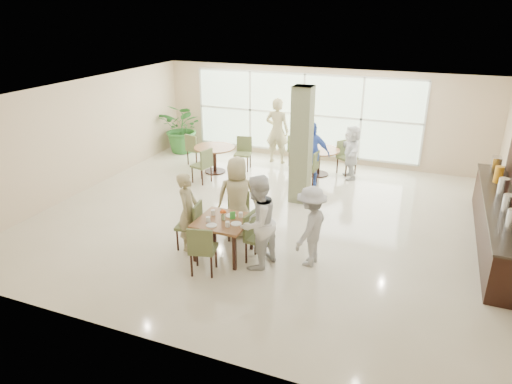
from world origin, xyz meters
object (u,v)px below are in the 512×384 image
at_px(teen_left, 188,211).
at_px(teen_standing, 311,226).
at_px(round_table_left, 215,152).
at_px(adult_standing, 277,131).
at_px(teen_far, 238,197).
at_px(buffet_counter, 499,219).
at_px(adult_a, 310,154).
at_px(round_table_right, 319,155).
at_px(main_table, 223,224).
at_px(potted_plant, 183,128).
at_px(teen_right, 257,222).
at_px(adult_b, 351,152).

xyz_separation_m(teen_left, teen_standing, (2.37, 0.29, -0.02)).
distance_m(round_table_left, adult_standing, 2.06).
bearing_deg(teen_standing, teen_far, -99.49).
distance_m(buffet_counter, adult_a, 4.75).
bearing_deg(round_table_right, main_table, -95.93).
distance_m(potted_plant, teen_right, 7.47).
bearing_deg(teen_right, adult_b, -173.31).
bearing_deg(buffet_counter, adult_b, 141.46).
bearing_deg(adult_a, buffet_counter, -32.20).
xyz_separation_m(main_table, teen_right, (0.73, -0.11, 0.22)).
relative_size(round_table_right, adult_standing, 0.59).
bearing_deg(adult_a, teen_standing, -83.82).
bearing_deg(teen_left, teen_far, -49.89).
height_order(round_table_right, buffet_counter, buffet_counter).
distance_m(main_table, adult_a, 4.30).
bearing_deg(teen_left, buffet_counter, -78.38).
xyz_separation_m(teen_standing, adult_standing, (-2.53, 5.39, 0.23)).
bearing_deg(teen_right, main_table, -84.79).
bearing_deg(main_table, potted_plant, 126.20).
height_order(teen_left, teen_right, teen_right).
bearing_deg(buffet_counter, round_table_left, 165.90).
height_order(round_table_right, adult_b, adult_b).
distance_m(teen_far, teen_right, 1.28).
xyz_separation_m(round_table_right, teen_standing, (1.07, -4.78, 0.18)).
relative_size(buffet_counter, potted_plant, 2.92).
bearing_deg(teen_standing, potted_plant, -124.20).
bearing_deg(adult_standing, teen_left, 91.30).
relative_size(round_table_right, buffet_counter, 0.25).
height_order(teen_right, adult_a, teen_right).
bearing_deg(teen_standing, adult_standing, -146.28).
distance_m(round_table_right, potted_plant, 4.65).
height_order(teen_left, teen_far, teen_far).
distance_m(buffet_counter, teen_left, 6.13).
distance_m(round_table_left, teen_standing, 5.52).
distance_m(teen_far, adult_a, 3.44).
height_order(potted_plant, teen_right, teen_right).
xyz_separation_m(teen_right, adult_a, (-0.22, 4.38, -0.03)).
xyz_separation_m(teen_standing, adult_a, (-1.09, 3.94, 0.10)).
height_order(round_table_right, teen_standing, teen_standing).
bearing_deg(round_table_right, teen_left, -104.29).
distance_m(main_table, adult_b, 5.37).
height_order(potted_plant, adult_a, adult_a).
distance_m(teen_standing, adult_a, 4.09).
bearing_deg(adult_standing, main_table, 98.86).
height_order(main_table, teen_left, teen_left).
bearing_deg(adult_standing, teen_right, 105.51).
bearing_deg(adult_standing, round_table_right, 156.87).
xyz_separation_m(main_table, teen_far, (-0.09, 0.87, 0.19)).
xyz_separation_m(potted_plant, adult_b, (5.51, -0.41, -0.06)).
relative_size(round_table_left, teen_right, 0.66).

